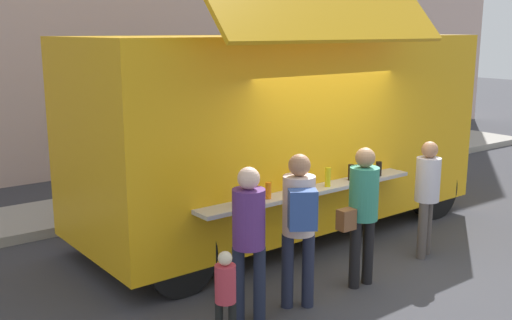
{
  "coord_description": "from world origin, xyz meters",
  "views": [
    {
      "loc": [
        -5.45,
        -4.99,
        3.07
      ],
      "look_at": [
        -0.6,
        1.55,
        1.3
      ],
      "focal_mm": 42.19,
      "sensor_mm": 36.0,
      "label": 1
    }
  ],
  "objects_px": {
    "customer_mid_with_backpack": "(299,216)",
    "customer_front_ordering": "(362,205)",
    "customer_extra_browsing": "(427,189)",
    "trash_bin": "(369,148)",
    "food_truck_main": "(284,127)",
    "child_near_queue": "(225,291)",
    "customer_rear_waiting": "(249,231)"
  },
  "relations": [
    {
      "from": "customer_rear_waiting",
      "to": "customer_extra_browsing",
      "type": "relative_size",
      "value": 1.05
    },
    {
      "from": "customer_mid_with_backpack",
      "to": "child_near_queue",
      "type": "xyz_separation_m",
      "value": [
        -1.14,
        -0.26,
        -0.48
      ]
    },
    {
      "from": "customer_mid_with_backpack",
      "to": "child_near_queue",
      "type": "relative_size",
      "value": 1.74
    },
    {
      "from": "trash_bin",
      "to": "customer_rear_waiting",
      "type": "bearing_deg",
      "value": -146.19
    },
    {
      "from": "trash_bin",
      "to": "customer_mid_with_backpack",
      "type": "xyz_separation_m",
      "value": [
        -5.96,
        -4.49,
        0.64
      ]
    },
    {
      "from": "food_truck_main",
      "to": "trash_bin",
      "type": "distance_m",
      "value": 5.13
    },
    {
      "from": "trash_bin",
      "to": "customer_front_ordering",
      "type": "height_order",
      "value": "customer_front_ordering"
    },
    {
      "from": "food_truck_main",
      "to": "customer_mid_with_backpack",
      "type": "relative_size",
      "value": 3.59
    },
    {
      "from": "customer_front_ordering",
      "to": "food_truck_main",
      "type": "bearing_deg",
      "value": -13.55
    },
    {
      "from": "trash_bin",
      "to": "food_truck_main",
      "type": "bearing_deg",
      "value": -152.27
    },
    {
      "from": "customer_mid_with_backpack",
      "to": "customer_extra_browsing",
      "type": "xyz_separation_m",
      "value": [
        2.44,
        0.18,
        -0.12
      ]
    },
    {
      "from": "food_truck_main",
      "to": "trash_bin",
      "type": "xyz_separation_m",
      "value": [
        4.42,
        2.32,
        -1.19
      ]
    },
    {
      "from": "customer_mid_with_backpack",
      "to": "customer_front_ordering",
      "type": "bearing_deg",
      "value": -56.89
    },
    {
      "from": "customer_front_ordering",
      "to": "customer_extra_browsing",
      "type": "relative_size",
      "value": 1.07
    },
    {
      "from": "customer_extra_browsing",
      "to": "trash_bin",
      "type": "bearing_deg",
      "value": -59.78
    },
    {
      "from": "child_near_queue",
      "to": "customer_rear_waiting",
      "type": "bearing_deg",
      "value": -9.41
    },
    {
      "from": "trash_bin",
      "to": "customer_rear_waiting",
      "type": "distance_m",
      "value": 7.94
    },
    {
      "from": "trash_bin",
      "to": "customer_mid_with_backpack",
      "type": "distance_m",
      "value": 7.49
    },
    {
      "from": "customer_mid_with_backpack",
      "to": "child_near_queue",
      "type": "distance_m",
      "value": 1.26
    },
    {
      "from": "customer_mid_with_backpack",
      "to": "food_truck_main",
      "type": "bearing_deg",
      "value": -3.32
    },
    {
      "from": "food_truck_main",
      "to": "customer_mid_with_backpack",
      "type": "height_order",
      "value": "food_truck_main"
    },
    {
      "from": "food_truck_main",
      "to": "customer_front_ordering",
      "type": "height_order",
      "value": "food_truck_main"
    },
    {
      "from": "customer_front_ordering",
      "to": "customer_rear_waiting",
      "type": "xyz_separation_m",
      "value": [
        -1.62,
        0.07,
        -0.0
      ]
    },
    {
      "from": "customer_extra_browsing",
      "to": "child_near_queue",
      "type": "bearing_deg",
      "value": 76.49
    },
    {
      "from": "food_truck_main",
      "to": "customer_mid_with_backpack",
      "type": "distance_m",
      "value": 2.72
    },
    {
      "from": "customer_front_ordering",
      "to": "customer_mid_with_backpack",
      "type": "relative_size",
      "value": 0.98
    },
    {
      "from": "customer_rear_waiting",
      "to": "food_truck_main",
      "type": "bearing_deg",
      "value": -8.63
    },
    {
      "from": "customer_mid_with_backpack",
      "to": "customer_extra_browsing",
      "type": "distance_m",
      "value": 2.45
    },
    {
      "from": "customer_mid_with_backpack",
      "to": "customer_rear_waiting",
      "type": "relative_size",
      "value": 1.04
    },
    {
      "from": "food_truck_main",
      "to": "customer_mid_with_backpack",
      "type": "xyz_separation_m",
      "value": [
        -1.54,
        -2.17,
        -0.55
      ]
    },
    {
      "from": "customer_front_ordering",
      "to": "customer_extra_browsing",
      "type": "distance_m",
      "value": 1.44
    },
    {
      "from": "customer_rear_waiting",
      "to": "customer_mid_with_backpack",
      "type": "bearing_deg",
      "value": -60.23
    }
  ]
}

